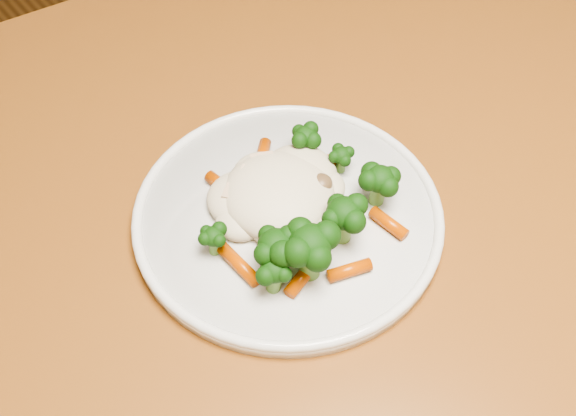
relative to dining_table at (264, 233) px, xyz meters
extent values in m
plane|color=brown|center=(0.35, 0.30, -0.64)|extent=(3.00, 3.00, 0.00)
cube|color=brown|center=(0.00, 0.00, 0.09)|extent=(1.20, 0.86, 0.04)
cube|color=brown|center=(0.54, 0.26, -0.29)|extent=(0.07, 0.07, 0.71)
cylinder|color=silver|center=(-0.02, -0.07, 0.11)|extent=(0.29, 0.29, 0.01)
ellipsoid|color=beige|center=(-0.02, -0.06, 0.14)|extent=(0.12, 0.11, 0.05)
ellipsoid|color=black|center=(-0.08, -0.13, 0.14)|extent=(0.04, 0.04, 0.04)
ellipsoid|color=black|center=(-0.05, -0.14, 0.15)|extent=(0.06, 0.06, 0.05)
ellipsoid|color=black|center=(0.00, -0.12, 0.14)|extent=(0.05, 0.05, 0.05)
ellipsoid|color=black|center=(0.06, -0.11, 0.14)|extent=(0.05, 0.05, 0.04)
ellipsoid|color=black|center=(0.05, -0.06, 0.13)|extent=(0.03, 0.03, 0.03)
ellipsoid|color=black|center=(0.04, -0.02, 0.14)|extent=(0.04, 0.04, 0.03)
ellipsoid|color=black|center=(-0.10, -0.07, 0.13)|extent=(0.03, 0.03, 0.03)
ellipsoid|color=black|center=(-0.07, -0.12, 0.14)|extent=(0.05, 0.05, 0.05)
cylinder|color=#CA4F04|center=(-0.05, -0.01, 0.13)|extent=(0.02, 0.04, 0.01)
cylinder|color=#CA4F04|center=(0.00, 0.00, 0.13)|extent=(0.04, 0.04, 0.01)
cylinder|color=#CA4F04|center=(0.04, -0.04, 0.13)|extent=(0.04, 0.04, 0.01)
cylinder|color=#CA4F04|center=(-0.09, -0.09, 0.13)|extent=(0.01, 0.05, 0.01)
cylinder|color=#CA4F04|center=(-0.05, -0.14, 0.13)|extent=(0.05, 0.03, 0.01)
cylinder|color=#CA4F04|center=(-0.02, -0.16, 0.13)|extent=(0.04, 0.02, 0.01)
cylinder|color=#CA4F04|center=(0.04, -0.14, 0.13)|extent=(0.02, 0.04, 0.01)
cylinder|color=#CA4F04|center=(0.00, -0.05, 0.14)|extent=(0.02, 0.04, 0.01)
cylinder|color=#CA4F04|center=(-0.03, -0.03, 0.14)|extent=(0.03, 0.04, 0.01)
ellipsoid|color=brown|center=(-0.01, -0.06, 0.14)|extent=(0.02, 0.02, 0.02)
ellipsoid|color=brown|center=(0.02, -0.07, 0.14)|extent=(0.02, 0.02, 0.02)
ellipsoid|color=brown|center=(-0.04, -0.07, 0.14)|extent=(0.02, 0.02, 0.02)
cube|color=#D2B18C|center=(-0.03, -0.02, 0.14)|extent=(0.03, 0.02, 0.01)
cube|color=#D2B18C|center=(-0.01, -0.02, 0.14)|extent=(0.03, 0.02, 0.01)
cube|color=#D2B18C|center=(-0.06, -0.03, 0.14)|extent=(0.02, 0.02, 0.01)
camera|label=1|loc=(-0.28, -0.41, 0.64)|focal=45.00mm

